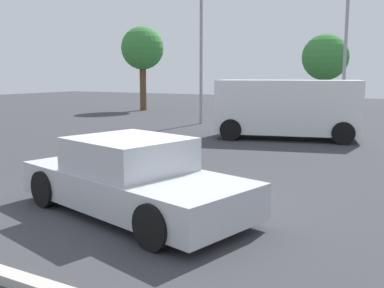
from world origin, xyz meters
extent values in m
plane|color=#38383D|center=(0.00, 0.00, 0.00)|extent=(80.00, 80.00, 0.00)
cube|color=#B7BABF|center=(0.02, -0.24, 0.44)|extent=(4.55, 2.75, 0.56)
cube|color=#B7BABF|center=(-0.08, -0.22, 0.99)|extent=(2.13, 2.01, 0.56)
cube|color=slate|center=(0.74, -0.42, 0.99)|extent=(0.42, 1.46, 0.47)
cube|color=slate|center=(-0.89, -0.01, 0.99)|extent=(0.42, 1.46, 0.47)
cylinder|color=black|center=(1.61, 0.21, 0.32)|extent=(0.67, 0.37, 0.64)
cylinder|color=black|center=(1.20, -1.39, 0.32)|extent=(0.67, 0.37, 0.64)
cylinder|color=black|center=(-1.16, 0.91, 0.32)|extent=(0.67, 0.37, 0.64)
cylinder|color=black|center=(-1.57, -0.70, 0.32)|extent=(0.67, 0.37, 0.64)
ellipsoid|color=white|center=(-2.82, 1.22, 0.27)|extent=(0.44, 0.43, 0.27)
sphere|color=white|center=(-2.99, 1.38, 0.34)|extent=(0.22, 0.22, 0.22)
sphere|color=white|center=(-3.05, 1.43, 0.34)|extent=(0.10, 0.10, 0.10)
cylinder|color=white|center=(-2.95, 1.24, 0.08)|extent=(0.06, 0.06, 0.15)
cylinder|color=white|center=(-2.85, 1.35, 0.08)|extent=(0.06, 0.06, 0.15)
cylinder|color=white|center=(-2.79, 1.10, 0.08)|extent=(0.06, 0.06, 0.15)
cylinder|color=white|center=(-2.69, 1.21, 0.08)|extent=(0.06, 0.06, 0.15)
sphere|color=white|center=(-2.66, 1.08, 0.31)|extent=(0.12, 0.12, 0.12)
cube|color=white|center=(-0.41, 9.53, 1.16)|extent=(5.30, 3.17, 1.89)
cube|color=slate|center=(1.95, 10.15, 1.58)|extent=(0.48, 1.62, 0.75)
cylinder|color=black|center=(1.17, 10.91, 0.38)|extent=(0.80, 0.44, 0.76)
cylinder|color=black|center=(1.65, 9.11, 0.38)|extent=(0.80, 0.44, 0.76)
cylinder|color=black|center=(-2.46, 9.94, 0.38)|extent=(0.80, 0.44, 0.76)
cylinder|color=black|center=(-1.98, 8.15, 0.38)|extent=(0.80, 0.44, 0.76)
cylinder|color=gray|center=(-5.45, 12.40, 3.48)|extent=(0.14, 0.14, 6.96)
cylinder|color=gray|center=(0.64, 14.21, 2.86)|extent=(0.14, 0.14, 5.73)
cylinder|color=brown|center=(-12.46, 17.59, 1.48)|extent=(0.41, 0.41, 2.95)
sphere|color=#387F38|center=(-12.46, 17.59, 3.97)|extent=(2.71, 2.71, 2.71)
cylinder|color=brown|center=(-1.91, 21.77, 1.15)|extent=(0.30, 0.30, 2.29)
sphere|color=#387F38|center=(-1.91, 21.77, 3.34)|extent=(2.80, 2.80, 2.80)
camera|label=1|loc=(4.39, -6.05, 2.31)|focal=41.53mm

